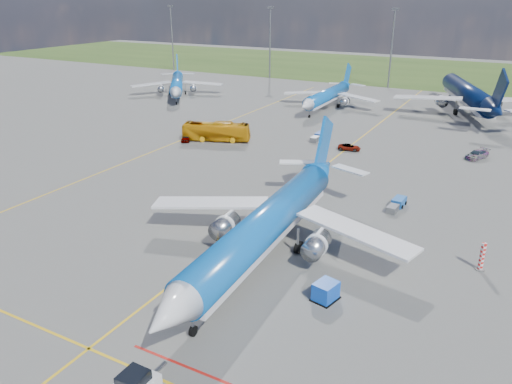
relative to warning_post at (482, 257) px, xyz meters
The scene contains 16 objects.
ground 27.24m from the warning_post, 162.90° to the right, with size 400.00×400.00×0.00m, color #525250.
grass_strip 144.37m from the warning_post, 100.38° to the left, with size 400.00×80.00×0.01m, color #2D4719.
taxiway_lines 32.52m from the warning_post, 142.66° to the left, with size 60.25×160.00×0.02m.
floodlight_masts 103.84m from the warning_post, 98.91° to the left, with size 202.20×0.50×22.70m.
warning_post is the anchor object (origin of this frame).
bg_jet_nw 103.94m from the warning_post, 143.88° to the left, with size 27.19×35.68×9.35m, color #0C5AB4, non-canonical shape.
bg_jet_nnw 77.86m from the warning_post, 122.37° to the left, with size 26.33×34.55×9.05m, color #0C5AB4, non-canonical shape.
bg_jet_n 78.18m from the warning_post, 98.15° to the left, with size 36.99×48.55×12.72m, color #07163A, non-canonical shape.
main_airliner 22.07m from the warning_post, 157.64° to the right, with size 32.75×42.98×11.26m, color #0C5AB4, non-canonical shape.
uld_container 17.35m from the warning_post, 133.62° to the right, with size 1.75×2.19×1.75m, color blue.
apron_bus 57.15m from the warning_post, 150.68° to the left, with size 3.02×12.89×3.59m, color orange.
service_car_a 60.23m from the warning_post, 155.35° to the left, with size 1.58×3.94×1.34m, color #999999.
service_car_b 42.44m from the warning_post, 126.62° to the left, with size 1.86×4.04×1.12m, color #999999.
service_car_c 40.04m from the warning_post, 96.49° to the left, with size 2.06×5.07×1.47m, color #999999.
baggage_tug_w 16.50m from the warning_post, 133.79° to the left, with size 1.61×4.87×1.07m.
baggage_tug_c 50.46m from the warning_post, 130.79° to the left, with size 1.48×5.15×1.16m.
Camera 1 is at (27.02, -41.99, 26.18)m, focal length 35.00 mm.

